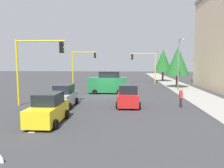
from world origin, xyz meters
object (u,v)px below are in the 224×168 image
Objects in this scene: tree_roadside_mid at (178,61)px; car_yellow at (48,109)px; traffic_signal_far_right at (82,61)px; delivery_van_green at (108,83)px; car_red at (128,96)px; pedestrian_crossing at (181,97)px; traffic_signal_near_right at (36,59)px; tree_roadside_far at (163,61)px; street_lamp_curbside at (179,59)px; traffic_signal_far_left at (145,62)px; car_silver at (64,97)px.

tree_roadside_mid is 1.56× the size of car_yellow.
delivery_van_green is at bearing 25.60° from traffic_signal_far_right.
car_red is 2.20× the size of pedestrian_crossing.
traffic_signal_near_right is 0.95× the size of tree_roadside_far.
traffic_signal_far_left is at bearing -161.26° from street_lamp_curbside.
car_silver is at bearing -27.59° from tree_roadside_far.
street_lamp_curbside reaches higher than car_silver.
traffic_signal_near_right reaches higher than pedestrian_crossing.
car_silver is at bearing -42.73° from tree_roadside_mid.
traffic_signal_far_left is 22.33m from car_silver.
pedestrian_crossing is (23.94, -2.33, -3.22)m from tree_roadside_far.
car_silver is at bearing 83.89° from traffic_signal_near_right.
traffic_signal_near_right is 1.50× the size of car_yellow.
traffic_signal_near_right is 3.52× the size of pedestrian_crossing.
traffic_signal_near_right is 6.97m from car_yellow.
tree_roadside_far is 18.81m from delivery_van_green.
pedestrian_crossing is (-5.40, 9.90, 0.01)m from car_yellow.
street_lamp_curbside is 9.80m from delivery_van_green.
car_red is at bearing 95.71° from car_silver.
tree_roadside_mid is 23.37m from car_yellow.
car_yellow is at bearing 29.45° from traffic_signal_near_right.
traffic_signal_near_right is 28.43m from tree_roadside_far.
traffic_signal_near_right is 1.60× the size of car_red.
pedestrian_crossing is at bearing 41.96° from delivery_van_green.
car_silver is 5.09m from car_yellow.
traffic_signal_far_left is 3.25× the size of pedestrian_crossing.
delivery_van_green is (6.00, -9.97, -2.79)m from tree_roadside_mid.
tree_roadside_far is (-24.00, 15.24, -0.09)m from traffic_signal_near_right.
tree_roadside_mid reaches higher than car_silver.
car_yellow is (13.34, -2.76, -0.39)m from delivery_van_green.
traffic_signal_near_right is 1.25× the size of delivery_van_green.
car_yellow is (5.07, 0.46, 0.00)m from car_silver.
tree_roadside_far reaches higher than tree_roadside_mid.
tree_roadside_far is 3.71× the size of pedestrian_crossing.
traffic_signal_far_right reaches higher than car_yellow.
traffic_signal_far_right is 1.05× the size of traffic_signal_far_left.
traffic_signal_near_right is (20.00, -0.03, 0.11)m from traffic_signal_far_right.
street_lamp_curbside is 1.77× the size of car_silver.
tree_roadside_far is 1.01× the size of tree_roadside_mid.
delivery_van_green is at bearing 158.75° from car_silver.
car_red is at bearing -35.52° from street_lamp_curbside.
car_silver is (0.57, -5.74, -0.00)m from car_red.
delivery_van_green is (-8.00, 5.78, -2.94)m from traffic_signal_near_right.
delivery_van_green is 2.82× the size of pedestrian_crossing.
car_red is at bearing 18.14° from delivery_van_green.
delivery_van_green is at bearing -30.62° from tree_roadside_far.
traffic_signal_near_right is 0.96× the size of tree_roadside_mid.
car_silver is at bearing -88.13° from pedestrian_crossing.
traffic_signal_near_right is at bearing -0.07° from traffic_signal_far_right.
car_red and car_yellow have the same top height.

